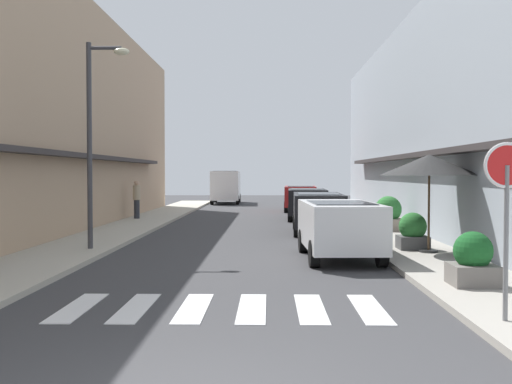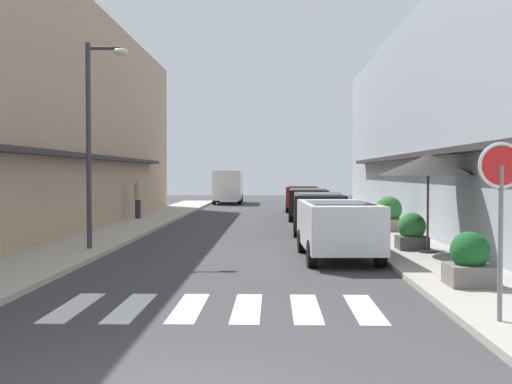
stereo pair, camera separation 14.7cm
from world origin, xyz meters
name	(u,v)px [view 1 (the left image)]	position (x,y,z in m)	size (l,w,h in m)	color
ground_plane	(247,239)	(0.00, 14.80, 0.00)	(81.42, 81.42, 0.00)	#38383A
sidewalk_left	(105,237)	(-4.76, 14.80, 0.06)	(2.33, 51.82, 0.12)	#ADA899
sidewalk_right	(389,238)	(4.76, 14.80, 0.06)	(2.33, 51.82, 0.12)	#9E998E
building_row_left	(7,111)	(-8.42, 15.65, 4.37)	(5.50, 35.31, 8.75)	tan
building_row_right	(492,119)	(8.42, 15.65, 4.06)	(5.50, 35.31, 8.12)	#939EA8
crosswalk	(223,308)	(0.00, 4.35, 0.01)	(5.20, 2.20, 0.01)	silver
parked_car_near	(339,223)	(2.54, 10.05, 0.92)	(1.94, 4.17, 1.47)	silver
parked_car_mid	(318,208)	(2.54, 16.84, 0.92)	(1.92, 4.54, 1.47)	black
parked_car_far	(307,200)	(2.54, 23.26, 0.92)	(1.93, 4.30, 1.47)	black
parked_car_distant	(300,196)	(2.54, 29.61, 0.92)	(1.95, 4.09, 1.47)	maroon
delivery_van	(226,184)	(-2.39, 38.73, 1.41)	(2.09, 5.44, 2.37)	silver
round_street_sign	(507,184)	(4.08, 3.12, 2.04)	(0.65, 0.07, 2.51)	slate
street_lamp	(96,124)	(-4.02, 11.19, 3.56)	(1.19, 0.28, 5.66)	#38383D
cafe_umbrella	(429,165)	(4.95, 10.59, 2.41)	(2.60, 2.60, 2.57)	#262626
planter_corner	(473,261)	(4.53, 5.85, 0.58)	(0.83, 0.83, 1.00)	slate
planter_midblock	(413,232)	(4.69, 11.25, 0.59)	(0.79, 0.79, 1.01)	#4C4C4C
planter_far	(388,215)	(5.08, 16.69, 0.69)	(1.07, 1.07, 1.25)	gray
pedestrian_walking_far	(137,198)	(-5.35, 22.34, 1.05)	(0.34, 0.34, 1.77)	#282B33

